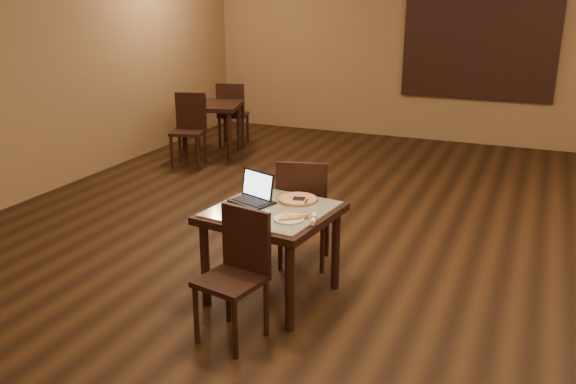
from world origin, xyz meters
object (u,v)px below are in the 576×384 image
at_px(tiled_table, 272,221).
at_px(pizza_pan, 298,200).
at_px(other_table_b_chair_near, 189,125).
at_px(chair_main_near, 238,267).
at_px(other_table_b, 212,112).
at_px(other_table_b_chair_far, 232,111).
at_px(chair_main_far, 303,208).
at_px(laptop, 254,194).

bearing_deg(tiled_table, pizza_pan, 70.47).
bearing_deg(other_table_b_chair_near, chair_main_near, -69.73).
distance_m(other_table_b, other_table_b_chair_far, 0.60).
xyz_separation_m(chair_main_near, chair_main_far, (0.00, 1.23, 0.04)).
height_order(chair_main_far, pizza_pan, chair_main_far).
xyz_separation_m(pizza_pan, other_table_b, (-2.81, 3.52, -0.12)).
bearing_deg(other_table_b_chair_near, laptop, -66.16).
bearing_deg(laptop, chair_main_far, 86.61).
bearing_deg(chair_main_near, chair_main_far, 101.11).
bearing_deg(pizza_pan, laptop, -156.87).
bearing_deg(tiled_table, chair_main_near, -81.46).
xyz_separation_m(other_table_b, other_table_b_chair_near, (-0.02, -0.59, -0.08)).
bearing_deg(other_table_b, other_table_b_chair_near, -107.87).
bearing_deg(other_table_b, chair_main_far, -64.79).
relative_size(chair_main_far, other_table_b, 0.98).
xyz_separation_m(laptop, other_table_b_chair_far, (-2.47, 4.25, -0.25)).
bearing_deg(other_table_b_chair_near, pizza_pan, -61.46).
relative_size(other_table_b, other_table_b_chair_near, 1.02).
relative_size(chair_main_near, other_table_b_chair_near, 0.93).
distance_m(tiled_table, other_table_b_chair_near, 4.18).
relative_size(laptop, pizza_pan, 1.18).
distance_m(pizza_pan, other_table_b, 4.51).
distance_m(chair_main_far, other_table_b, 4.16).
relative_size(chair_main_far, pizza_pan, 3.02).
distance_m(tiled_table, chair_main_far, 0.62).
bearing_deg(pizza_pan, other_table_b, 128.62).
xyz_separation_m(chair_main_near, other_table_b, (-2.71, 4.38, 0.12)).
relative_size(pizza_pan, other_table_b_chair_far, 0.33).
relative_size(tiled_table, laptop, 2.61).
distance_m(pizza_pan, other_table_b_chair_near, 4.08).
xyz_separation_m(chair_main_far, other_table_b, (-2.72, 3.15, 0.08)).
relative_size(tiled_table, pizza_pan, 3.07).
bearing_deg(other_table_b_chair_near, other_table_b_chair_far, 72.13).
distance_m(laptop, pizza_pan, 0.35).
bearing_deg(other_table_b_chair_far, chair_main_near, 102.81).
bearing_deg(tiled_table, other_table_b_chair_near, 137.66).
xyz_separation_m(tiled_table, chair_main_near, (0.02, -0.62, -0.13)).
distance_m(chair_main_near, pizza_pan, 0.90).
relative_size(chair_main_near, other_table_b, 0.92).
bearing_deg(other_table_b_chair_far, tiled_table, 105.95).
distance_m(laptop, other_table_b_chair_far, 4.93).
bearing_deg(tiled_table, chair_main_far, 95.12).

